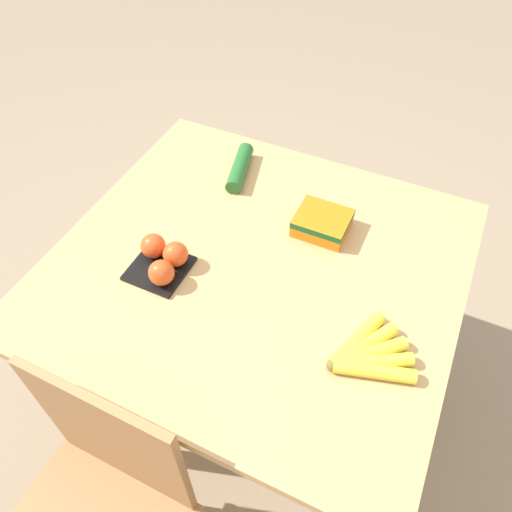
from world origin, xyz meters
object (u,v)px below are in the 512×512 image
Objects in this scene: banana_bunch at (367,355)px; tomato_pack at (163,260)px; cucumber_near at (240,168)px; carrot_bag at (322,222)px.

banana_bunch is 0.56m from tomato_pack.
cucumber_near is at bearing -91.35° from tomato_pack.
tomato_pack is at bearing 43.45° from carrot_bag.
tomato_pack is at bearing -3.51° from banana_bunch.
carrot_bag is 0.72× the size of cucumber_near.
banana_bunch is at bearing 124.15° from carrot_bag.
carrot_bag reaches higher than banana_bunch.
cucumber_near is (0.31, -0.12, -0.01)m from carrot_bag.
carrot_bag is at bearing 158.97° from cucumber_near.
banana_bunch is 1.33× the size of tomato_pack.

